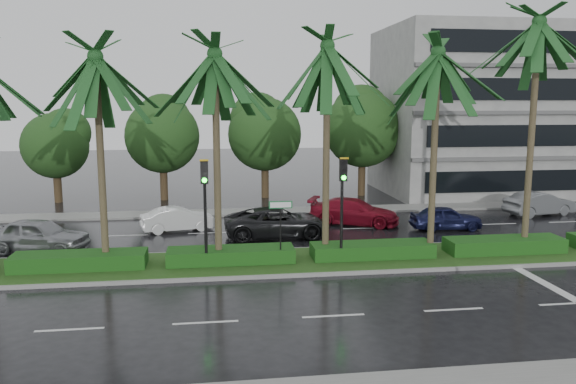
{
  "coord_description": "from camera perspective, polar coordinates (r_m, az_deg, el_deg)",
  "views": [
    {
      "loc": [
        -3.71,
        -21.51,
        6.68
      ],
      "look_at": [
        -0.56,
        1.5,
        2.95
      ],
      "focal_mm": 35.0,
      "sensor_mm": 36.0,
      "label": 1
    }
  ],
  "objects": [
    {
      "name": "ground",
      "position": [
        22.83,
        1.92,
        -7.89
      ],
      "size": [
        120.0,
        120.0,
        0.0
      ],
      "primitive_type": "plane",
      "color": "black",
      "rests_on": "ground"
    },
    {
      "name": "far_sidewalk",
      "position": [
        34.36,
        -1.45,
        -1.98
      ],
      "size": [
        40.0,
        2.0,
        0.12
      ],
      "primitive_type": "cube",
      "color": "slate",
      "rests_on": "ground"
    },
    {
      "name": "median",
      "position": [
        23.75,
        1.51,
        -7.01
      ],
      "size": [
        36.0,
        4.0,
        0.15
      ],
      "color": "gray",
      "rests_on": "ground"
    },
    {
      "name": "hedge",
      "position": [
        23.65,
        1.51,
        -6.14
      ],
      "size": [
        35.2,
        1.4,
        0.6
      ],
      "color": "#154313",
      "rests_on": "median"
    },
    {
      "name": "lane_markings",
      "position": [
        23.12,
        9.6,
        -7.78
      ],
      "size": [
        34.0,
        13.06,
        0.01
      ],
      "color": "silver",
      "rests_on": "ground"
    },
    {
      "name": "palm_row",
      "position": [
        22.71,
        -1.59,
        12.8
      ],
      "size": [
        26.3,
        4.2,
        10.67
      ],
      "color": "#443927",
      "rests_on": "median"
    },
    {
      "name": "signal_median_left",
      "position": [
        22.12,
        -8.44,
        -0.55
      ],
      "size": [
        0.34,
        0.42,
        4.36
      ],
      "color": "black",
      "rests_on": "median"
    },
    {
      "name": "signal_median_right",
      "position": [
        22.72,
        5.56,
        -0.24
      ],
      "size": [
        0.34,
        0.42,
        4.36
      ],
      "color": "black",
      "rests_on": "median"
    },
    {
      "name": "street_sign",
      "position": [
        22.62,
        -0.76,
        -2.49
      ],
      "size": [
        0.95,
        0.09,
        2.6
      ],
      "color": "black",
      "rests_on": "median"
    },
    {
      "name": "bg_trees",
      "position": [
        39.53,
        0.23,
        6.37
      ],
      "size": [
        32.82,
        5.48,
        7.92
      ],
      "color": "#3A281A",
      "rests_on": "ground"
    },
    {
      "name": "building",
      "position": [
        44.62,
        20.05,
        7.71
      ],
      "size": [
        16.0,
        10.0,
        12.0
      ],
      "primitive_type": "cube",
      "color": "slate",
      "rests_on": "ground"
    },
    {
      "name": "car_silver",
      "position": [
        27.65,
        -24.02,
        -4.03
      ],
      "size": [
        2.85,
        4.79,
        1.53
      ],
      "primitive_type": "imported",
      "rotation": [
        0.0,
        0.0,
        1.32
      ],
      "color": "#919398",
      "rests_on": "ground"
    },
    {
      "name": "car_white",
      "position": [
        29.89,
        -11.08,
        -2.72
      ],
      "size": [
        2.17,
        4.02,
        1.26
      ],
      "primitive_type": "imported",
      "rotation": [
        0.0,
        0.0,
        1.8
      ],
      "color": "white",
      "rests_on": "ground"
    },
    {
      "name": "car_darkgrey",
      "position": [
        28.07,
        -1.06,
        -3.09
      ],
      "size": [
        2.59,
        5.37,
        1.48
      ],
      "primitive_type": "imported",
      "rotation": [
        0.0,
        0.0,
        1.6
      ],
      "color": "black",
      "rests_on": "ground"
    },
    {
      "name": "car_red",
      "position": [
        31.1,
        6.71,
        -1.99
      ],
      "size": [
        3.85,
        5.31,
        1.43
      ],
      "primitive_type": "imported",
      "rotation": [
        0.0,
        0.0,
        1.15
      ],
      "color": "maroon",
      "rests_on": "ground"
    },
    {
      "name": "car_blue",
      "position": [
        30.81,
        15.73,
        -2.53
      ],
      "size": [
        1.65,
        3.78,
        1.27
      ],
      "primitive_type": "imported",
      "rotation": [
        0.0,
        0.0,
        1.53
      ],
      "color": "#161942",
      "rests_on": "ground"
    },
    {
      "name": "car_grey",
      "position": [
        36.56,
        24.18,
        -1.08
      ],
      "size": [
        2.34,
        4.5,
        1.41
      ],
      "primitive_type": "imported",
      "rotation": [
        0.0,
        0.0,
        1.78
      ],
      "color": "slate",
      "rests_on": "ground"
    }
  ]
}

